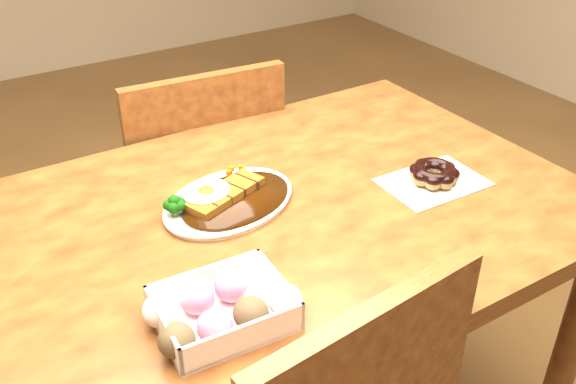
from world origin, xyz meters
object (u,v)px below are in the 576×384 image
table (273,253)px  katsu_curry_plate (226,199)px  chair_far (197,195)px  donut_box (221,309)px  pon_de_ring (434,174)px

table → katsu_curry_plate: (-0.06, 0.07, 0.11)m
chair_far → donut_box: 0.86m
katsu_curry_plate → donut_box: bearing=-118.5°
chair_far → katsu_curry_plate: chair_far is taller
katsu_curry_plate → pon_de_ring: katsu_curry_plate is taller
katsu_curry_plate → pon_de_ring: bearing=-20.6°
donut_box → chair_far: bearing=68.9°
katsu_curry_plate → donut_box: (-0.15, -0.28, 0.01)m
donut_box → pon_de_ring: bearing=13.9°
pon_de_ring → donut_box: bearing=-166.1°
table → donut_box: 0.33m
chair_far → donut_box: bearing=73.9°
chair_far → donut_box: (-0.29, -0.75, 0.30)m
table → pon_de_ring: bearing=-14.0°
chair_far → table: bearing=87.2°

